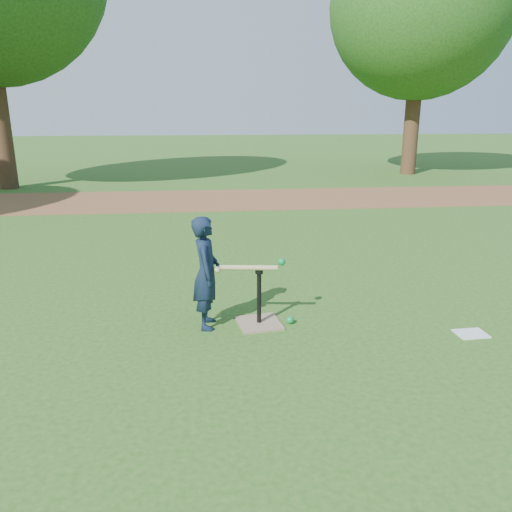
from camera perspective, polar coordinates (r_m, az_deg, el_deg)
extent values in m
plane|color=#285116|center=(5.21, 0.59, -7.86)|extent=(80.00, 80.00, 0.00)
cube|color=brown|center=(12.42, -3.43, 6.48)|extent=(24.00, 3.00, 0.01)
imported|color=black|center=(5.01, -5.70, -1.92)|extent=(0.29, 0.43, 1.15)
sphere|color=#0B833A|center=(5.23, 3.92, -7.31)|extent=(0.08, 0.08, 0.08)
cube|color=silver|center=(5.44, 23.36, -8.15)|extent=(0.31, 0.24, 0.01)
cube|color=#8F745A|center=(5.22, 0.35, -7.67)|extent=(0.49, 0.49, 0.02)
cylinder|color=black|center=(5.11, 0.36, -4.71)|extent=(0.05, 0.05, 0.55)
cylinder|color=black|center=(5.02, 0.36, -1.68)|extent=(0.08, 0.08, 0.06)
cylinder|color=tan|center=(4.97, -0.99, -1.35)|extent=(0.60, 0.13, 0.05)
sphere|color=tan|center=(4.92, -4.43, -1.60)|extent=(0.06, 0.06, 0.06)
sphere|color=#0B833A|center=(5.11, 2.94, -0.67)|extent=(0.08, 0.08, 0.08)
cylinder|color=#382316|center=(15.70, -27.21, 13.79)|extent=(0.50, 0.50, 3.80)
cylinder|color=#382316|center=(18.15, 17.37, 14.33)|extent=(0.50, 0.50, 3.42)
sphere|color=#285B19|center=(18.42, 18.41, 25.54)|extent=(5.80, 5.80, 5.80)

